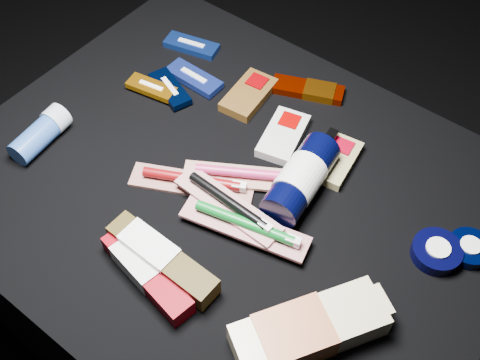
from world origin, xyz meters
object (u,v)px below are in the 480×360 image
Objects in this scene: bodywash_bottle at (306,331)px; toothpaste_carton_red at (144,271)px; deodorant_stick at (41,134)px; lotion_bottle at (301,179)px.

bodywash_bottle is 1.24× the size of toothpaste_carton_red.
deodorant_stick is at bearing -150.30° from bodywash_bottle.
deodorant_stick is (-0.61, 0.02, 0.00)m from bodywash_bottle.
lotion_bottle is at bearing 157.52° from bodywash_bottle.
bodywash_bottle is at bearing -60.81° from lotion_bottle.
deodorant_stick is 0.36m from toothpaste_carton_red.
lotion_bottle is 1.16× the size of toothpaste_carton_red.
bodywash_bottle reaches higher than toothpaste_carton_red.
lotion_bottle reaches higher than bodywash_bottle.
lotion_bottle reaches higher than deodorant_stick.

